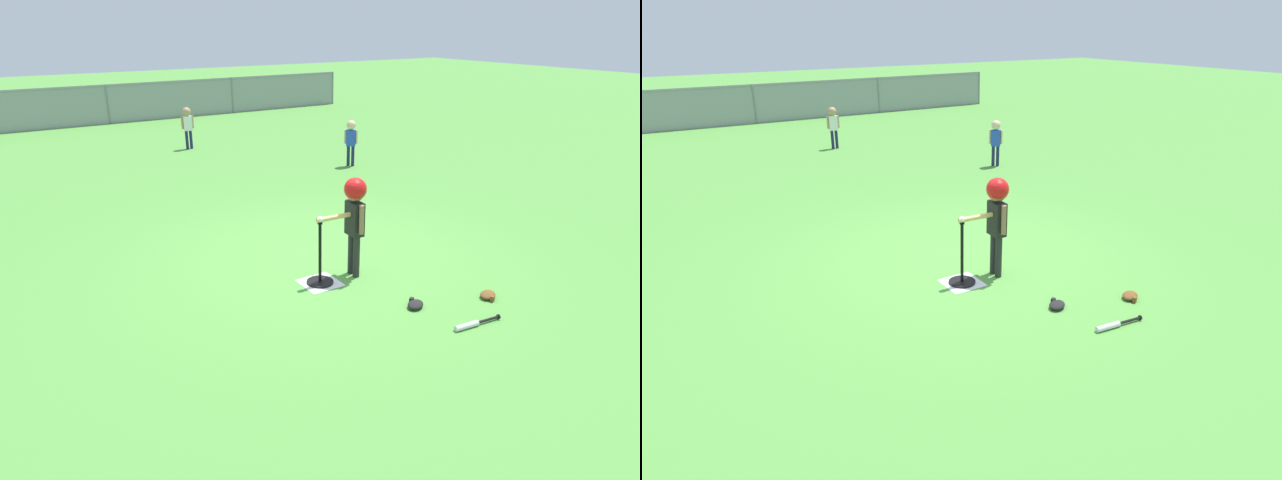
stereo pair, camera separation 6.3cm
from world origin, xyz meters
TOP-DOWN VIEW (x-y plane):
  - ground_plane at (0.00, 0.00)m, footprint 60.00×60.00m
  - home_plate at (-0.38, -0.57)m, footprint 0.44×0.44m
  - batting_tee at (-0.38, -0.57)m, footprint 0.32×0.32m
  - baseball_on_tee at (-0.38, -0.57)m, footprint 0.07×0.07m
  - batter_child at (0.08, -0.59)m, footprint 0.65×0.35m
  - fielder_near_left at (0.84, 7.32)m, footprint 0.29×0.20m
  - fielder_near_right at (3.17, 3.87)m, footprint 0.24×0.21m
  - spare_bat_silver at (0.38, -2.25)m, footprint 0.57×0.11m
  - glove_by_plate at (0.18, -1.62)m, footprint 0.27×0.25m
  - glove_near_bats at (1.02, -1.89)m, footprint 0.27×0.24m
  - outfield_fence at (0.00, 11.91)m, footprint 16.06×0.06m

SIDE VIEW (x-z plane):
  - ground_plane at x=0.00m, z-range 0.00..0.00m
  - home_plate at x=-0.38m, z-range 0.00..0.01m
  - spare_bat_silver at x=0.38m, z-range 0.00..0.06m
  - glove_by_plate at x=0.18m, z-range 0.00..0.07m
  - glove_near_bats at x=1.02m, z-range 0.00..0.07m
  - batting_tee at x=-0.38m, z-range -0.25..0.51m
  - outfield_fence at x=0.00m, z-range 0.04..1.19m
  - fielder_near_right at x=3.17m, z-range 0.14..1.11m
  - fielder_near_left at x=0.84m, z-range 0.14..1.13m
  - baseball_on_tee at x=-0.38m, z-range 0.77..0.84m
  - batter_child at x=0.08m, z-range 0.26..1.49m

